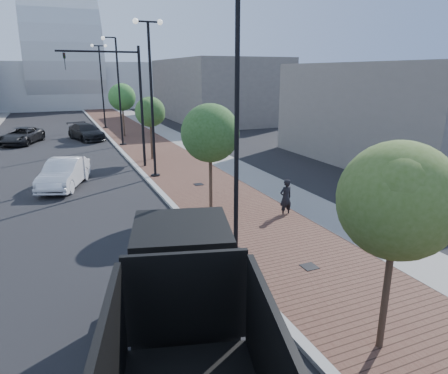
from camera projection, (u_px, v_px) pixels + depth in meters
name	position (u px, v px, depth m)	size (l,w,h in m)	color
sidewalk	(141.00, 134.00, 42.00)	(7.00, 140.00, 0.12)	#4C2D23
concrete_strip	(166.00, 132.00, 43.02)	(2.40, 140.00, 0.13)	slate
curb	(107.00, 136.00, 40.67)	(0.30, 140.00, 0.14)	gray
dump_truck	(190.00, 372.00, 6.97)	(5.77, 13.46, 3.23)	black
white_sedan	(64.00, 173.00, 22.74)	(1.72, 4.92, 1.62)	silver
dark_car_mid	(22.00, 136.00, 36.48)	(2.46, 5.33, 1.48)	black
dark_car_far	(86.00, 132.00, 38.69)	(2.16, 5.32, 1.54)	black
pedestrian	(286.00, 198.00, 18.14)	(0.64, 0.42, 1.75)	black
streetlight_1	(234.00, 136.00, 13.19)	(1.44, 0.56, 9.21)	black
streetlight_2	(152.00, 99.00, 23.69)	(1.72, 0.56, 9.28)	black
streetlight_3	(118.00, 96.00, 34.37)	(1.44, 0.56, 9.21)	black
streetlight_4	(102.00, 86.00, 44.87)	(1.72, 0.56, 9.28)	black
traffic_mast	(127.00, 94.00, 25.95)	(5.09, 0.20, 8.00)	black
tree_0	(398.00, 200.00, 8.52)	(2.59, 2.58, 5.06)	#382619
tree_1	(211.00, 133.00, 18.25)	(2.69, 2.69, 5.05)	#382619
tree_2	(151.00, 112.00, 28.87)	(2.25, 2.18, 4.68)	#382619
tree_3	(122.00, 97.00, 39.35)	(2.66, 2.66, 5.31)	#382619
convention_center	(63.00, 74.00, 77.97)	(50.00, 30.00, 50.00)	#A6ACB1
commercial_block_ne	(215.00, 90.00, 54.46)	(12.00, 22.00, 8.00)	#5E5854
commercial_block_e	(396.00, 113.00, 28.88)	(10.00, 16.00, 7.00)	#67615D
utility_cover_1	(309.00, 267.00, 13.33)	(0.50, 0.50, 0.02)	black
utility_cover_2	(199.00, 184.00, 23.04)	(0.50, 0.50, 0.02)	black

